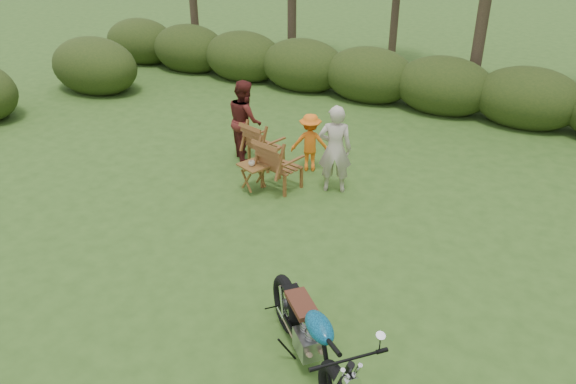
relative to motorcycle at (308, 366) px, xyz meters
The scene contains 9 objects.
ground 1.15m from the motorcycle, 152.04° to the left, with size 80.00×80.00×0.00m, color #2E4E1A.
motorcycle is the anchor object (origin of this frame).
lawn_chair_right 4.57m from the motorcycle, 123.19° to the left, with size 0.71×0.71×1.04m, color #5D3117, non-canonical shape.
lawn_chair_left 5.57m from the motorcycle, 125.77° to the left, with size 0.67×0.67×0.98m, color brown, non-canonical shape.
side_table 4.50m from the motorcycle, 129.97° to the left, with size 0.53×0.44×0.54m, color brown, non-canonical shape.
cup 4.49m from the motorcycle, 130.39° to the left, with size 0.12×0.12×0.09m, color beige.
adult_a 4.49m from the motorcycle, 110.90° to the left, with size 0.61×0.40×1.67m, color #BDB09B.
adult_b 6.07m from the motorcycle, 129.40° to the left, with size 0.81×0.63×1.66m, color #521B17.
child 5.34m from the motorcycle, 116.62° to the left, with size 0.76×0.44×1.18m, color orange.
Camera 1 is at (3.16, -4.93, 4.92)m, focal length 35.00 mm.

